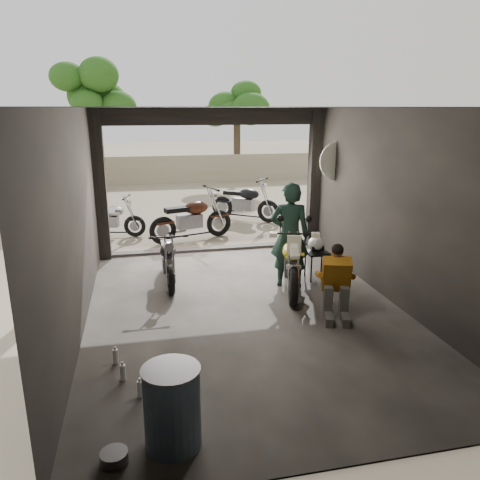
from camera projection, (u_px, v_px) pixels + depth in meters
name	position (u px, v px, depth m)	size (l,w,h in m)	color
ground	(246.00, 313.00, 7.56)	(80.00, 80.00, 0.00)	#7A6D56
garage	(239.00, 228.00, 7.72)	(7.00, 7.13, 3.20)	#2D2B28
boundary_wall	(175.00, 169.00, 20.56)	(18.00, 0.30, 1.20)	gray
tree_left	(95.00, 86.00, 17.61)	(2.20, 2.20, 5.60)	#382B1E
tree_right	(237.00, 99.00, 20.33)	(2.20, 2.20, 5.00)	#382B1E
main_bike	(291.00, 258.00, 8.31)	(0.77, 1.88, 1.25)	beige
left_bike	(168.00, 256.00, 8.71)	(0.64, 1.54, 1.04)	black
outside_bike_a	(110.00, 217.00, 11.88)	(0.64, 1.56, 1.06)	black
outside_bike_b	(191.00, 215.00, 11.54)	(0.79, 1.91, 1.29)	#411B0F
outside_bike_c	(245.00, 199.00, 13.62)	(0.76, 1.85, 1.25)	black
rider	(290.00, 236.00, 8.43)	(0.71, 0.46, 1.94)	black
mechanic	(337.00, 285.00, 7.19)	(0.58, 0.78, 1.13)	#B97418
stool	(317.00, 255.00, 8.90)	(0.40, 0.40, 0.56)	black
helmet	(316.00, 244.00, 8.89)	(0.30, 0.31, 0.28)	white
oil_drum	(172.00, 409.00, 4.46)	(0.54, 0.54, 0.85)	#3E5268
sign_post	(337.00, 179.00, 9.99)	(0.84, 0.08, 2.53)	black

